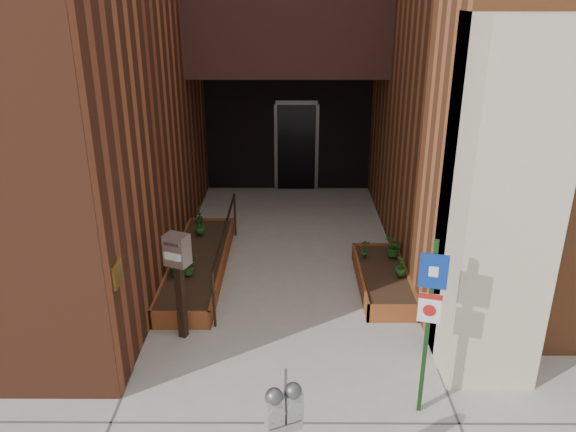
{
  "coord_description": "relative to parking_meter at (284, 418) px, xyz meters",
  "views": [
    {
      "loc": [
        0.06,
        -6.07,
        4.61
      ],
      "look_at": [
        0.02,
        1.8,
        1.44
      ],
      "focal_mm": 35.0,
      "sensor_mm": 36.0,
      "label": 1
    }
  ],
  "objects": [
    {
      "name": "planter_left",
      "position": [
        -1.56,
        4.91,
        -1.03
      ],
      "size": [
        0.9,
        3.6,
        0.3
      ],
      "color": "maroon",
      "rests_on": "ground"
    },
    {
      "name": "sign_post",
      "position": [
        1.57,
        1.44,
        0.2
      ],
      "size": [
        0.3,
        0.11,
        2.2
      ],
      "color": "#143513",
      "rests_on": "ground"
    },
    {
      "name": "shrub_left_d",
      "position": [
        -1.76,
        6.51,
        -0.67
      ],
      "size": [
        0.24,
        0.24,
        0.37
      ],
      "primitive_type": "imported",
      "rotation": [
        0.0,
        0.0,
        4.94
      ],
      "color": "#1A5919",
      "rests_on": "planter_left"
    },
    {
      "name": "shrub_right_c",
      "position": [
        1.84,
        4.96,
        -0.67
      ],
      "size": [
        0.44,
        0.44,
        0.37
      ],
      "primitive_type": "imported",
      "rotation": [
        0.0,
        0.0,
        4.28
      ],
      "color": "#1A5D1E",
      "rests_on": "planter_right"
    },
    {
      "name": "parking_meter",
      "position": [
        0.0,
        0.0,
        0.0
      ],
      "size": [
        0.35,
        0.24,
        1.5
      ],
      "color": "#ACACAE",
      "rests_on": "ground"
    },
    {
      "name": "shrub_left_a",
      "position": [
        -1.61,
        4.3,
        -0.69
      ],
      "size": [
        0.44,
        0.44,
        0.35
      ],
      "primitive_type": "imported",
      "rotation": [
        0.0,
        0.0,
        0.63
      ],
      "color": "#24631C",
      "rests_on": "planter_left"
    },
    {
      "name": "shrub_left_b",
      "position": [
        -1.86,
        4.28,
        -0.66
      ],
      "size": [
        0.31,
        0.31,
        0.4
      ],
      "primitive_type": "imported",
      "rotation": [
        0.0,
        0.0,
        2.28
      ],
      "color": "#1B5E1C",
      "rests_on": "planter_left"
    },
    {
      "name": "handrail",
      "position": [
        -1.06,
        4.86,
        -0.41
      ],
      "size": [
        0.04,
        3.34,
        0.9
      ],
      "color": "black",
      "rests_on": "ground"
    },
    {
      "name": "payment_dropbox",
      "position": [
        -1.48,
        2.96,
        -0.02
      ],
      "size": [
        0.38,
        0.33,
        1.59
      ],
      "color": "black",
      "rests_on": "ground"
    },
    {
      "name": "ground",
      "position": [
        -0.01,
        2.21,
        -1.16
      ],
      "size": [
        80.0,
        80.0,
        0.0
      ],
      "primitive_type": "plane",
      "color": "#9E9991",
      "rests_on": "ground"
    },
    {
      "name": "planter_right",
      "position": [
        1.59,
        4.41,
        -1.03
      ],
      "size": [
        0.8,
        2.2,
        0.3
      ],
      "color": "maroon",
      "rests_on": "ground"
    },
    {
      "name": "shrub_right_a",
      "position": [
        1.84,
        4.26,
        -0.7
      ],
      "size": [
        0.21,
        0.21,
        0.32
      ],
      "primitive_type": "imported",
      "rotation": [
        0.0,
        0.0,
        1.36
      ],
      "color": "#1F611B",
      "rests_on": "planter_right"
    },
    {
      "name": "shrub_left_c",
      "position": [
        -1.67,
        5.92,
        -0.69
      ],
      "size": [
        0.27,
        0.27,
        0.35
      ],
      "primitive_type": "imported",
      "rotation": [
        0.0,
        0.0,
        3.77
      ],
      "color": "#19591C",
      "rests_on": "planter_left"
    },
    {
      "name": "shrub_right_b",
      "position": [
        1.34,
        4.94,
        -0.69
      ],
      "size": [
        0.19,
        0.19,
        0.33
      ],
      "primitive_type": "imported",
      "rotation": [
        0.0,
        0.0,
        3.02
      ],
      "color": "#19591B",
      "rests_on": "planter_right"
    }
  ]
}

